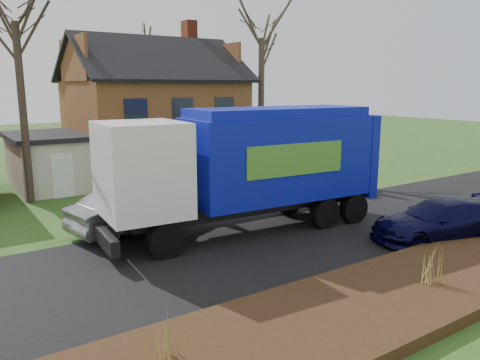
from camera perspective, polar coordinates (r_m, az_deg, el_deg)
ground at (r=16.22m, az=3.61°, el=-7.53°), size 120.00×120.00×0.00m
road at (r=16.21m, az=3.61°, el=-7.50°), size 80.00×7.00×0.02m
mulch_verge at (r=12.68m, az=18.71°, el=-12.98°), size 80.00×3.50×0.30m
main_house at (r=28.26m, az=-11.35°, el=8.69°), size 12.95×8.95×9.26m
garbage_truck at (r=16.89m, az=1.48°, el=2.30°), size 10.63×3.52×4.48m
silver_sedan at (r=17.69m, az=-12.78°, el=-3.51°), size 5.03×2.67×1.58m
navy_wagon at (r=17.57m, az=23.10°, el=-4.56°), size 5.19×3.25×1.40m
tree_front_east at (r=29.03m, az=2.69°, el=19.46°), size 4.13×4.13×11.48m
tree_back at (r=37.93m, az=-11.42°, el=17.76°), size 3.64×3.64×11.51m
grass_clump_west at (r=9.12m, az=-8.77°, el=-18.38°), size 0.34×0.28×0.89m
grass_clump_mid at (r=12.98m, az=22.17°, el=-9.44°), size 0.37×0.31×1.04m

